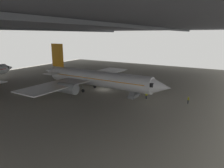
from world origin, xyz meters
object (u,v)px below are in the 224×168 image
at_px(crew_worker_near_nose, 188,99).
at_px(crew_worker_by_stairs, 146,95).
at_px(airplane_main, 96,78).
at_px(baggage_tug, 86,82).
at_px(boarding_stairs, 134,94).

distance_m(crew_worker_near_nose, crew_worker_by_stairs, 9.48).
relative_size(crew_worker_near_nose, crew_worker_by_stairs, 1.02).
relative_size(airplane_main, baggage_tug, 16.49).
xyz_separation_m(boarding_stairs, crew_worker_near_nose, (1.58, -12.57, 0.23)).
height_order(crew_worker_near_nose, crew_worker_by_stairs, crew_worker_near_nose).
bearing_deg(baggage_tug, boarding_stairs, -106.87).
bearing_deg(crew_worker_by_stairs, baggage_tug, 75.63).
distance_m(airplane_main, crew_worker_near_nose, 24.04).
height_order(crew_worker_near_nose, baggage_tug, crew_worker_near_nose).
height_order(boarding_stairs, baggage_tug, boarding_stairs).
xyz_separation_m(boarding_stairs, crew_worker_by_stairs, (0.11, -3.20, 0.21)).
distance_m(boarding_stairs, crew_worker_by_stairs, 3.21).
height_order(crew_worker_by_stairs, baggage_tug, crew_worker_by_stairs).
bearing_deg(crew_worker_near_nose, boarding_stairs, 97.15).
bearing_deg(boarding_stairs, crew_worker_near_nose, -82.85).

